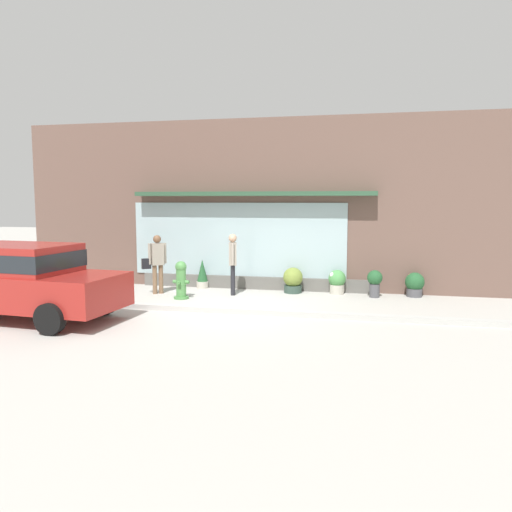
{
  "coord_description": "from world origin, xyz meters",
  "views": [
    {
      "loc": [
        3.22,
        -11.1,
        2.55
      ],
      "look_at": [
        0.48,
        1.2,
        1.15
      ],
      "focal_mm": 35.87,
      "sensor_mm": 36.0,
      "label": 1
    }
  ],
  "objects": [
    {
      "name": "ground_plane",
      "position": [
        0.0,
        0.0,
        0.0
      ],
      "size": [
        60.0,
        60.0,
        0.0
      ],
      "primitive_type": "plane",
      "color": "#B2AFA8"
    },
    {
      "name": "pedestrian_passerby",
      "position": [
        -0.33,
        1.97,
        0.96
      ],
      "size": [
        0.27,
        0.48,
        1.64
      ],
      "rotation": [
        0.0,
        0.0,
        4.97
      ],
      "color": "#232328",
      "rests_on": "ground_plane"
    },
    {
      "name": "potted_plant_near_hydrant",
      "position": [
        1.2,
        2.61,
        0.35
      ],
      "size": [
        0.54,
        0.54,
        0.7
      ],
      "color": "#33473D",
      "rests_on": "ground_plane"
    },
    {
      "name": "potted_plant_trailing_edge",
      "position": [
        -1.47,
        2.81,
        0.4
      ],
      "size": [
        0.34,
        0.34,
        0.83
      ],
      "color": "#B7B2A3",
      "rests_on": "ground_plane"
    },
    {
      "name": "potted_plant_window_right",
      "position": [
        2.38,
        2.7,
        0.35
      ],
      "size": [
        0.47,
        0.47,
        0.65
      ],
      "color": "#B7B2A3",
      "rests_on": "ground_plane"
    },
    {
      "name": "potted_plant_window_left",
      "position": [
        4.41,
        2.75,
        0.33
      ],
      "size": [
        0.5,
        0.5,
        0.64
      ],
      "color": "#4C4C51",
      "rests_on": "ground_plane"
    },
    {
      "name": "parked_car_red",
      "position": [
        -3.92,
        -1.75,
        0.9
      ],
      "size": [
        4.25,
        2.19,
        1.61
      ],
      "rotation": [
        0.0,
        0.0,
        -0.08
      ],
      "color": "maroon",
      "rests_on": "ground_plane"
    },
    {
      "name": "fire_hydrant",
      "position": [
        -1.49,
        1.15,
        0.5
      ],
      "size": [
        0.44,
        0.41,
        0.98
      ],
      "color": "#4C8C47",
      "rests_on": "ground_plane"
    },
    {
      "name": "potted_plant_low_front",
      "position": [
        3.38,
        2.43,
        0.42
      ],
      "size": [
        0.39,
        0.39,
        0.72
      ],
      "color": "#4C4C51",
      "rests_on": "ground_plane"
    },
    {
      "name": "storefront",
      "position": [
        -0.01,
        3.19,
        2.35
      ],
      "size": [
        14.0,
        0.81,
        4.8
      ],
      "color": "brown",
      "rests_on": "ground_plane"
    },
    {
      "name": "curb_strip",
      "position": [
        0.0,
        -0.2,
        0.06
      ],
      "size": [
        14.0,
        0.24,
        0.12
      ],
      "primitive_type": "cube",
      "color": "#B2B2AD",
      "rests_on": "ground_plane"
    },
    {
      "name": "pedestrian_with_handbag",
      "position": [
        -2.38,
        1.67,
        0.92
      ],
      "size": [
        0.57,
        0.47,
        1.59
      ],
      "rotation": [
        0.0,
        0.0,
        3.83
      ],
      "color": "brown",
      "rests_on": "ground_plane"
    }
  ]
}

